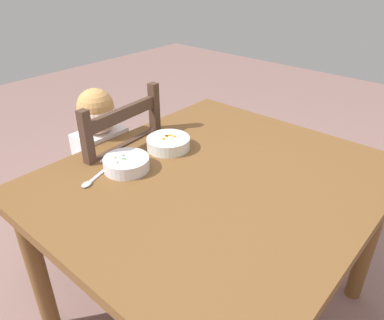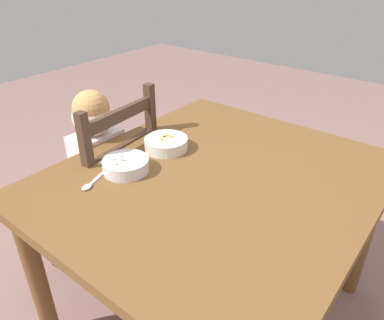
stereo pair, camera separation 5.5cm
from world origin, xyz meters
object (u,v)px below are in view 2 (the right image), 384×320
(bowl_of_peas, at_px, (126,165))
(spoon, at_px, (90,184))
(child_figure, at_px, (102,161))
(bowl_of_carrots, at_px, (166,143))
(dining_table, at_px, (215,197))
(dining_chair, at_px, (107,192))

(bowl_of_peas, bearing_deg, spoon, 169.71)
(child_figure, xyz_separation_m, bowl_of_carrots, (0.11, -0.29, 0.14))
(child_figure, bearing_deg, dining_table, -83.13)
(bowl_of_peas, xyz_separation_m, spoon, (-0.14, 0.03, -0.02))
(dining_table, height_order, spoon, spoon)
(child_figure, height_order, spoon, child_figure)
(bowl_of_peas, relative_size, spoon, 1.25)
(dining_chair, distance_m, bowl_of_peas, 0.44)
(dining_chair, bearing_deg, bowl_of_carrots, -70.38)
(bowl_of_peas, distance_m, spoon, 0.15)
(dining_chair, xyz_separation_m, spoon, (-0.26, -0.27, 0.29))
(bowl_of_peas, bearing_deg, child_figure, 69.31)
(spoon, bearing_deg, child_figure, 46.26)
(child_figure, relative_size, bowl_of_peas, 5.53)
(child_figure, bearing_deg, spoon, -133.74)
(dining_chair, bearing_deg, dining_table, -83.65)
(dining_chair, height_order, bowl_of_peas, dining_chair)
(dining_table, relative_size, dining_chair, 1.27)
(dining_table, xyz_separation_m, bowl_of_peas, (-0.18, 0.28, 0.12))
(bowl_of_carrots, relative_size, spoon, 1.30)
(bowl_of_carrots, bearing_deg, child_figure, 110.69)
(bowl_of_carrots, height_order, spoon, bowl_of_carrots)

